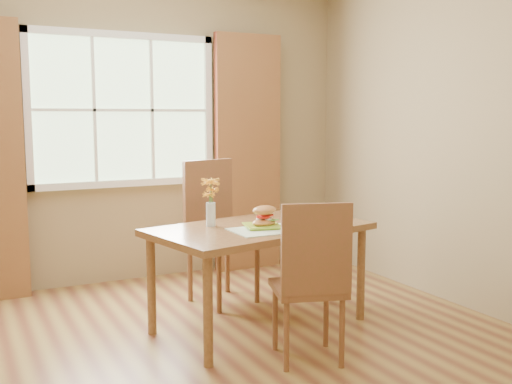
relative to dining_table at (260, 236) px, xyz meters
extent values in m
cube|color=olive|center=(-0.51, -0.29, -0.65)|extent=(4.20, 3.80, 0.02)
cube|color=#907C56|center=(-0.51, 1.62, 0.71)|extent=(4.20, 0.02, 2.70)
cube|color=#907C56|center=(-0.51, -2.20, 0.71)|extent=(4.20, 0.02, 2.70)
cube|color=#907C56|center=(1.60, -0.29, 0.71)|extent=(0.02, 3.80, 2.70)
cube|color=#AED29E|center=(-0.51, 1.59, 0.86)|extent=(1.50, 0.02, 1.20)
cube|color=white|center=(-0.51, 1.56, 1.49)|extent=(1.62, 0.04, 0.06)
cube|color=white|center=(-0.51, 1.56, 0.23)|extent=(1.62, 0.04, 0.06)
cube|color=white|center=(-1.29, 1.56, 0.86)|extent=(0.06, 0.04, 1.32)
cube|color=white|center=(0.27, 1.56, 0.86)|extent=(0.06, 0.04, 1.32)
cube|color=white|center=(-0.51, 1.56, 0.86)|extent=(1.50, 0.03, 0.02)
cube|color=maroon|center=(0.64, 1.49, 0.46)|extent=(0.65, 0.08, 2.20)
cube|color=brown|center=(0.00, 0.00, 0.05)|extent=(1.59, 1.09, 0.05)
cylinder|color=brown|center=(-0.58, -0.46, -0.30)|extent=(0.06, 0.06, 0.66)
cylinder|color=brown|center=(0.71, -0.20, -0.30)|extent=(0.06, 0.06, 0.66)
cylinder|color=brown|center=(-0.71, 0.20, -0.30)|extent=(0.06, 0.06, 0.66)
cylinder|color=brown|center=(0.58, 0.46, -0.30)|extent=(0.06, 0.06, 0.66)
cube|color=brown|center=(0.00, -0.62, -0.20)|extent=(0.51, 0.51, 0.04)
cube|color=brown|center=(-0.06, -0.79, 0.08)|extent=(0.40, 0.15, 0.52)
cylinder|color=brown|center=(-0.21, -0.73, -0.43)|extent=(0.03, 0.03, 0.41)
cylinder|color=brown|center=(0.11, -0.83, -0.43)|extent=(0.03, 0.03, 0.41)
cylinder|color=brown|center=(-0.11, -0.41, -0.43)|extent=(0.03, 0.03, 0.41)
cylinder|color=brown|center=(0.21, -0.51, -0.43)|extent=(0.03, 0.03, 0.41)
cube|color=brown|center=(0.00, 0.62, -0.14)|extent=(0.56, 0.56, 0.04)
cube|color=brown|center=(-0.05, 0.82, 0.18)|extent=(0.46, 0.15, 0.59)
cylinder|color=brown|center=(-0.14, 0.39, -0.40)|extent=(0.04, 0.04, 0.47)
cylinder|color=brown|center=(0.23, 0.48, -0.40)|extent=(0.04, 0.04, 0.47)
cylinder|color=brown|center=(-0.23, 0.76, -0.40)|extent=(0.04, 0.04, 0.47)
cylinder|color=brown|center=(0.14, 0.85, -0.40)|extent=(0.04, 0.04, 0.47)
cube|color=beige|center=(-0.04, -0.17, 0.08)|extent=(0.45, 0.33, 0.01)
cube|color=#A1D234|center=(-0.03, -0.10, 0.08)|extent=(0.27, 0.27, 0.01)
ellipsoid|color=#CE8946|center=(-0.02, -0.11, 0.12)|extent=(0.21, 0.17, 0.05)
ellipsoid|color=#4C8C2D|center=(0.03, -0.13, 0.13)|extent=(0.10, 0.07, 0.01)
cylinder|color=red|center=(-0.03, -0.11, 0.15)|extent=(0.09, 0.09, 0.01)
cylinder|color=red|center=(0.00, -0.10, 0.16)|extent=(0.09, 0.09, 0.01)
ellipsoid|color=#CE8946|center=(-0.02, -0.10, 0.20)|extent=(0.21, 0.17, 0.06)
cylinder|color=silver|center=(0.30, -0.07, 0.13)|extent=(0.07, 0.07, 0.11)
cylinder|color=silver|center=(0.30, -0.07, 0.12)|extent=(0.06, 0.06, 0.09)
cylinder|color=silver|center=(-0.30, 0.14, 0.15)|extent=(0.06, 0.06, 0.16)
cylinder|color=silver|center=(-0.30, 0.14, 0.11)|extent=(0.06, 0.06, 0.08)
cylinder|color=#3D7028|center=(-0.30, 0.14, 0.22)|extent=(0.01, 0.01, 0.30)
cylinder|color=#3D7028|center=(-0.29, 0.13, 0.20)|extent=(0.01, 0.01, 0.25)
cylinder|color=#3D7028|center=(-0.31, 0.15, 0.18)|extent=(0.01, 0.01, 0.21)
camera|label=1|loc=(-1.84, -3.56, 0.82)|focal=42.00mm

